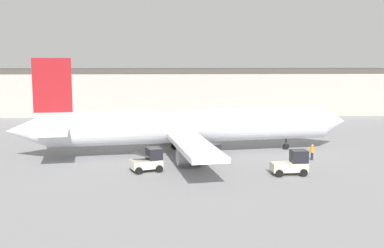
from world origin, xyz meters
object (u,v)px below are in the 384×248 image
at_px(baggage_tug, 208,154).
at_px(pushback_tug, 292,164).
at_px(belt_loader_truck, 148,160).
at_px(airplane, 184,126).
at_px(ground_crew_worker, 312,152).

distance_m(baggage_tug, pushback_tug, 9.40).
bearing_deg(belt_loader_truck, pushback_tug, -28.85).
distance_m(airplane, pushback_tug, 14.56).
xyz_separation_m(ground_crew_worker, belt_loader_truck, (-17.56, -4.30, 0.14)).
bearing_deg(airplane, pushback_tug, -55.03).
height_order(ground_crew_worker, pushback_tug, pushback_tug).
relative_size(airplane, belt_loader_truck, 11.65).
distance_m(airplane, ground_crew_worker, 14.57).
bearing_deg(pushback_tug, belt_loader_truck, 167.86).
height_order(airplane, belt_loader_truck, airplane).
distance_m(ground_crew_worker, pushback_tug, 7.37).
xyz_separation_m(ground_crew_worker, pushback_tug, (-3.78, -6.32, 0.15)).
height_order(airplane, pushback_tug, airplane).
height_order(belt_loader_truck, pushback_tug, pushback_tug).
bearing_deg(airplane, belt_loader_truck, -123.47).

